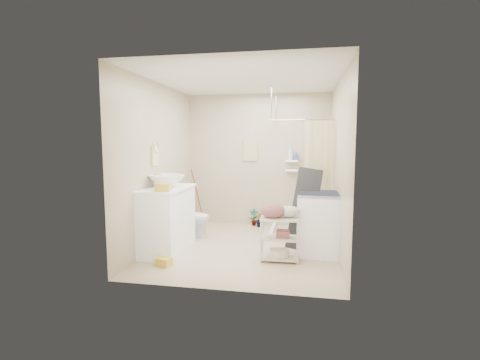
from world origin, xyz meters
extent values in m
plane|color=beige|center=(0.00, 0.00, 0.00)|extent=(3.20, 3.20, 0.00)
cube|color=silver|center=(0.00, 0.00, 2.60)|extent=(2.80, 3.20, 0.04)
cube|color=#BFB294|center=(0.00, 1.60, 1.30)|extent=(2.80, 0.04, 2.60)
cube|color=#BFB294|center=(0.00, -1.60, 1.30)|extent=(2.80, 0.04, 2.60)
cube|color=#BFB294|center=(-1.40, 0.00, 1.30)|extent=(0.04, 3.20, 2.60)
cube|color=#BFB294|center=(1.40, 0.00, 1.30)|extent=(0.04, 3.20, 2.60)
cube|color=white|center=(-1.16, -0.36, 0.49)|extent=(0.64, 1.13, 0.98)
imported|color=white|center=(-1.15, -0.32, 1.08)|extent=(0.65, 0.65, 0.19)
cube|color=gold|center=(-1.02, -0.78, 1.04)|extent=(0.22, 0.18, 0.11)
cube|color=yellow|center=(-0.94, -0.98, 0.08)|extent=(0.33, 0.29, 0.15)
imported|color=white|center=(-1.04, 0.44, 0.35)|extent=(0.68, 0.40, 0.69)
imported|color=#974A1F|center=(-0.07, 1.46, 0.17)|extent=(0.20, 0.15, 0.34)
imported|color=brown|center=(0.08, 1.38, 0.15)|extent=(0.19, 0.18, 0.29)
cube|color=#C5B289|center=(-0.15, 1.58, 1.50)|extent=(0.28, 0.03, 0.42)
imported|color=silver|center=(0.64, 1.53, 1.44)|extent=(0.11, 0.11, 0.25)
imported|color=#4653AA|center=(0.75, 1.51, 1.39)|extent=(0.09, 0.09, 0.15)
cube|color=white|center=(1.14, -0.06, 0.46)|extent=(0.65, 0.67, 0.92)
camera|label=1|loc=(0.88, -5.27, 1.68)|focal=26.00mm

